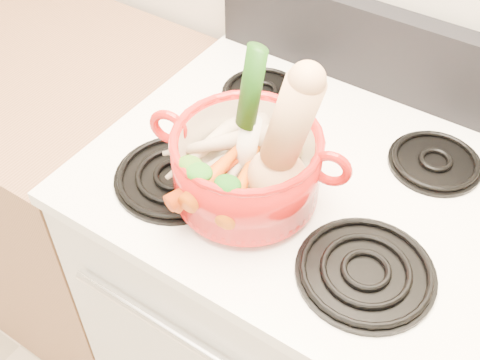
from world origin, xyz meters
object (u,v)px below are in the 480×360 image
Objects in this scene: dutch_oven at (247,165)px; leek at (247,116)px; squash at (291,144)px; stove_body at (293,311)px.

leek is (-0.01, 0.02, 0.09)m from dutch_oven.
squash reaches higher than leek.
squash is (0.08, -0.00, 0.09)m from dutch_oven.
stove_body is at bearing 76.91° from leek.
leek is (-0.09, 0.02, 0.00)m from squash.
dutch_oven is 0.12m from squash.
squash reaches higher than stove_body.
leek reaches higher than dutch_oven.
leek is at bearing 171.56° from squash.
dutch_oven is at bearing -114.63° from stove_body.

